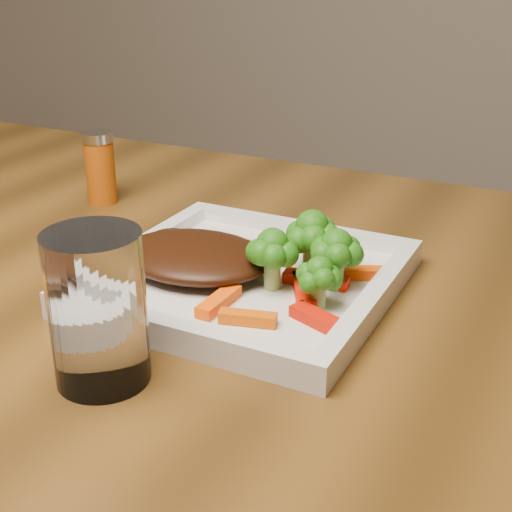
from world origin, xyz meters
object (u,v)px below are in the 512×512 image
at_px(spice_shaker, 100,168).
at_px(plate, 247,283).
at_px(steak, 195,256).
at_px(dining_table, 10,495).
at_px(drinking_glass, 98,309).

bearing_deg(spice_shaker, plate, -26.63).
bearing_deg(spice_shaker, steak, -32.90).
height_order(steak, spice_shaker, spice_shaker).
distance_m(dining_table, steak, 0.50).
xyz_separation_m(plate, drinking_glass, (-0.03, -0.19, 0.05)).
bearing_deg(spice_shaker, dining_table, -110.74).
xyz_separation_m(plate, steak, (-0.05, -0.01, 0.02)).
bearing_deg(dining_table, plate, 4.62).
distance_m(steak, spice_shaker, 0.27).
xyz_separation_m(spice_shaker, drinking_glass, (0.26, -0.33, 0.01)).
distance_m(spice_shaker, drinking_glass, 0.42).
height_order(dining_table, drinking_glass, drinking_glass).
xyz_separation_m(dining_table, plate, (0.35, 0.03, 0.38)).
distance_m(dining_table, spice_shaker, 0.46).
height_order(dining_table, spice_shaker, spice_shaker).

